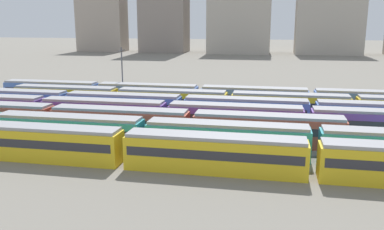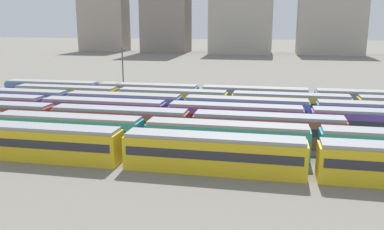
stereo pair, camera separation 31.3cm
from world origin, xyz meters
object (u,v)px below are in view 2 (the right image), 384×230
train_track_1 (315,144)px  train_track_4 (183,108)px  train_track_0 (123,147)px  catenary_pole_1 (123,71)px  train_track_2 (120,122)px  train_track_5 (230,103)px  train_track_3 (307,121)px  train_track_6 (312,100)px

train_track_1 → train_track_4: bearing=138.9°
train_track_0 → catenary_pole_1: catenary_pole_1 is taller
train_track_2 → train_track_5: bearing=51.2°
train_track_3 → catenary_pole_1: (-32.29, 18.34, 3.65)m
train_track_3 → train_track_4: size_ratio=1.51×
train_track_3 → train_track_0: bearing=-141.3°
train_track_4 → train_track_6: bearing=28.0°
train_track_2 → train_track_4: size_ratio=0.75×
train_track_2 → train_track_0: bearing=-67.0°
train_track_0 → train_track_2: 11.30m
train_track_1 → train_track_2: size_ratio=2.02×
train_track_5 → train_track_6: same height
train_track_2 → train_track_5: 20.02m
train_track_4 → train_track_5: bearing=38.8°
train_track_4 → train_track_6: size_ratio=0.66×
train_track_0 → train_track_5: same height
train_track_1 → catenary_pole_1: (-32.34, 28.74, 3.65)m
train_track_0 → train_track_2: bearing=113.0°
train_track_3 → train_track_6: 15.70m
train_track_3 → train_track_1: bearing=-89.7°
train_track_0 → train_track_5: bearing=72.6°
train_track_0 → train_track_3: 24.95m
train_track_1 → train_track_4: (-17.86, 15.60, 0.00)m
train_track_0 → catenary_pole_1: 36.47m
train_track_0 → train_track_2: size_ratio=1.34×
train_track_6 → catenary_pole_1: (-34.07, 2.74, 3.65)m
train_track_1 → train_track_4: 23.72m
train_track_5 → train_track_1: bearing=-61.3°
train_track_5 → train_track_2: bearing=-128.8°
train_track_1 → train_track_3: same height
train_track_2 → train_track_6: bearing=39.0°
train_track_1 → train_track_2: bearing=167.7°
catenary_pole_1 → train_track_6: bearing=-4.6°
train_track_5 → catenary_pole_1: bearing=159.2°
train_track_1 → train_track_5: (-11.39, 20.80, 0.00)m
train_track_0 → train_track_3: same height
train_track_5 → catenary_pole_1: size_ratio=7.47×
train_track_3 → train_track_6: size_ratio=1.00×
train_track_2 → train_track_6: size_ratio=0.50×
train_track_6 → catenary_pole_1: catenary_pole_1 is taller
train_track_5 → catenary_pole_1: 22.70m
train_track_1 → train_track_6: (1.73, 26.00, 0.00)m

